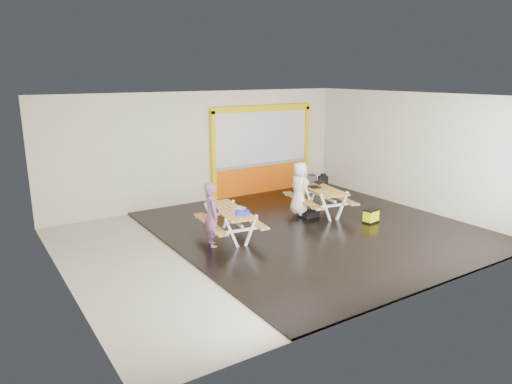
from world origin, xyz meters
TOP-DOWN VIEW (x-y plane):
  - room at (0.00, 0.00)m, footprint 10.02×8.02m
  - deck at (1.25, 0.00)m, footprint 7.50×7.98m
  - kiosk at (2.20, 3.93)m, footprint 3.88×0.16m
  - picnic_table_left at (-0.99, 0.56)m, footprint 1.54×2.06m
  - picnic_table_right at (2.24, 0.95)m, footprint 1.72×2.26m
  - person_left at (-1.63, 0.30)m, footprint 0.49×0.64m
  - person_right at (1.58, 1.06)m, footprint 0.49×0.74m
  - laptop_left at (-0.98, 0.19)m, footprint 0.35×0.32m
  - laptop_right at (2.16, 1.03)m, footprint 0.47×0.43m
  - blue_pouch at (-0.96, 0.01)m, footprint 0.38×0.32m
  - toolbox at (2.37, 1.64)m, footprint 0.51×0.38m
  - backpack at (3.02, 1.71)m, footprint 0.33×0.28m
  - dark_case at (1.75, 0.79)m, footprint 0.45×0.34m
  - fluke_bag at (2.85, -0.52)m, footprint 0.47×0.34m

SIDE VIEW (x-z plane):
  - deck at x=1.25m, z-range 0.00..0.05m
  - dark_case at x=1.75m, z-range 0.05..0.22m
  - fluke_bag at x=2.85m, z-range 0.04..0.41m
  - picnic_table_left at x=-0.99m, z-range 0.20..0.97m
  - picnic_table_right at x=2.24m, z-range 0.22..1.04m
  - backpack at x=3.02m, z-range 0.51..0.99m
  - person_left at x=-1.63m, z-range 0.02..1.58m
  - laptop_left at x=-0.98m, z-range 0.74..0.88m
  - blue_pouch at x=-0.96m, z-range 0.76..0.86m
  - person_right at x=1.58m, z-range 0.10..1.61m
  - laptop_right at x=2.16m, z-range 0.79..0.96m
  - toolbox at x=2.37m, z-range 0.79..1.06m
  - kiosk at x=2.20m, z-range -0.06..2.94m
  - room at x=0.00m, z-range -0.01..3.51m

